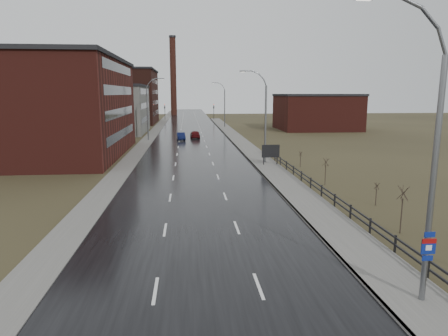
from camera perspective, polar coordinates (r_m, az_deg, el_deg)
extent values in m
cube|color=black|center=(72.97, -4.61, 3.83)|extent=(14.00, 300.00, 0.06)
cube|color=#595651|center=(49.12, 5.84, 0.58)|extent=(3.20, 180.00, 0.18)
cube|color=slate|center=(48.85, 4.09, 0.55)|extent=(0.16, 180.00, 0.18)
cube|color=#595651|center=(73.34, -11.05, 3.72)|extent=(2.40, 260.00, 0.12)
cube|color=#471914|center=(60.95, -24.86, 7.66)|extent=(22.00, 28.00, 13.00)
cube|color=black|center=(61.09, -25.36, 13.98)|extent=(22.44, 28.56, 0.50)
cube|color=black|center=(58.47, -14.37, 4.78)|extent=(0.06, 22.40, 1.20)
cube|color=black|center=(58.26, -14.51, 7.72)|extent=(0.06, 22.40, 1.20)
cube|color=black|center=(58.20, -14.65, 10.67)|extent=(0.06, 22.40, 1.20)
cube|color=black|center=(58.30, -14.79, 13.61)|extent=(0.06, 22.40, 1.20)
cube|color=slate|center=(92.16, -16.18, 7.95)|extent=(16.00, 20.00, 10.00)
cube|color=black|center=(92.10, -16.35, 11.21)|extent=(16.32, 20.40, 0.50)
cube|color=black|center=(91.10, -11.14, 6.88)|extent=(0.06, 16.00, 1.20)
cube|color=black|center=(90.97, -11.21, 8.77)|extent=(0.06, 16.00, 1.20)
cube|color=black|center=(90.93, -11.28, 10.66)|extent=(0.06, 16.00, 1.20)
cube|color=#331611|center=(122.50, -15.93, 9.69)|extent=(26.00, 24.00, 15.00)
cube|color=black|center=(122.68, -16.12, 13.31)|extent=(26.52, 24.48, 0.50)
cube|color=black|center=(120.95, -9.72, 7.80)|extent=(0.06, 19.20, 1.20)
cube|color=black|center=(120.84, -9.76, 9.22)|extent=(0.06, 19.20, 1.20)
cube|color=black|center=(120.82, -9.81, 10.64)|extent=(0.06, 19.20, 1.20)
cube|color=black|center=(120.86, -9.85, 12.06)|extent=(0.06, 19.20, 1.20)
cube|color=#471914|center=(99.55, 13.07, 7.69)|extent=(18.00, 16.00, 8.00)
cube|color=black|center=(99.44, 13.17, 10.13)|extent=(18.36, 16.32, 0.50)
cylinder|color=#331611|center=(162.67, -7.27, 12.78)|extent=(2.40, 2.40, 30.00)
cylinder|color=black|center=(163.99, -7.40, 18.12)|extent=(2.70, 2.70, 0.80)
cylinder|color=slate|center=(17.71, 27.65, -2.33)|extent=(0.24, 0.24, 10.00)
cylinder|color=slate|center=(17.34, 28.70, 15.54)|extent=(0.57, 0.14, 1.12)
cylinder|color=slate|center=(17.16, 27.36, 18.47)|extent=(0.91, 0.14, 0.91)
cylinder|color=slate|center=(16.85, 25.02, 20.71)|extent=(1.12, 0.14, 0.57)
cube|color=silver|center=(16.11, 19.36, 21.75)|extent=(0.50, 0.20, 0.04)
cube|color=navy|center=(18.11, 27.32, -8.44)|extent=(0.45, 0.04, 0.22)
cube|color=navy|center=(18.27, 27.19, -9.93)|extent=(0.60, 0.04, 0.65)
cube|color=maroon|center=(18.19, 27.27, -9.26)|extent=(0.60, 0.04, 0.20)
cube|color=navy|center=(18.44, 27.05, -11.39)|extent=(0.45, 0.04, 0.22)
cube|color=silver|center=(18.27, 27.21, -10.10)|extent=(0.26, 0.02, 0.22)
cylinder|color=slate|center=(49.55, 5.94, 6.10)|extent=(0.24, 0.24, 9.50)
cylinder|color=slate|center=(49.38, 5.87, 12.07)|extent=(0.51, 0.14, 0.98)
cylinder|color=slate|center=(49.32, 5.32, 12.91)|extent=(0.81, 0.14, 0.81)
cylinder|color=slate|center=(49.22, 4.49, 13.48)|extent=(0.98, 0.14, 0.51)
cylinder|color=slate|center=(49.09, 3.50, 13.70)|extent=(1.01, 0.14, 0.14)
cube|color=slate|center=(48.99, 2.68, 13.65)|extent=(0.70, 0.28, 0.18)
cube|color=silver|center=(48.99, 2.68, 13.54)|extent=(0.50, 0.20, 0.04)
cylinder|color=slate|center=(74.91, -10.87, 7.47)|extent=(0.24, 0.24, 9.50)
cylinder|color=slate|center=(74.81, -10.88, 11.42)|extent=(0.51, 0.14, 0.98)
cylinder|color=slate|center=(74.78, -10.53, 11.98)|extent=(0.81, 0.14, 0.81)
cylinder|color=slate|center=(74.73, -9.98, 12.36)|extent=(0.98, 0.14, 0.51)
cylinder|color=slate|center=(74.68, -9.33, 12.51)|extent=(1.01, 0.14, 0.14)
cube|color=slate|center=(74.63, -8.79, 12.49)|extent=(0.70, 0.28, 0.18)
cube|color=silver|center=(74.63, -8.78, 12.41)|extent=(0.50, 0.20, 0.04)
cylinder|color=slate|center=(102.98, 0.09, 8.46)|extent=(0.24, 0.24, 9.50)
cylinder|color=slate|center=(102.90, 0.00, 11.33)|extent=(0.51, 0.14, 0.98)
cylinder|color=slate|center=(102.87, -0.27, 11.73)|extent=(0.81, 0.14, 0.81)
cylinder|color=slate|center=(102.82, -0.68, 11.99)|extent=(0.98, 0.14, 0.51)
cylinder|color=slate|center=(102.76, -1.16, 12.09)|extent=(1.01, 0.14, 0.14)
cube|color=slate|center=(102.71, -1.55, 12.06)|extent=(0.70, 0.28, 0.18)
cube|color=silver|center=(102.71, -1.55, 12.00)|extent=(0.50, 0.20, 0.04)
cube|color=black|center=(21.41, 27.13, -12.69)|extent=(0.10, 0.10, 1.10)
cube|color=black|center=(23.79, 23.25, -10.05)|extent=(0.10, 0.10, 1.10)
cube|color=black|center=(26.30, 20.15, -7.88)|extent=(0.10, 0.10, 1.10)
cube|color=black|center=(28.91, 17.62, -6.07)|extent=(0.10, 0.10, 1.10)
cube|color=black|center=(31.58, 15.52, -4.55)|extent=(0.10, 0.10, 1.10)
cube|color=black|center=(34.31, 13.77, -3.27)|extent=(0.10, 0.10, 1.10)
cube|color=black|center=(37.08, 12.27, -2.17)|extent=(0.10, 0.10, 1.10)
cube|color=black|center=(39.88, 10.99, -1.23)|extent=(0.10, 0.10, 1.10)
cube|color=black|center=(42.71, 9.88, -0.41)|extent=(0.10, 0.10, 1.10)
cube|color=black|center=(45.57, 8.91, 0.31)|extent=(0.10, 0.10, 1.10)
cube|color=black|center=(48.44, 8.05, 0.94)|extent=(0.10, 0.10, 1.10)
cube|color=black|center=(51.32, 7.28, 1.50)|extent=(0.10, 0.10, 1.10)
cube|color=black|center=(54.22, 6.60, 2.00)|extent=(0.10, 0.10, 1.10)
cube|color=black|center=(57.13, 5.99, 2.45)|extent=(0.10, 0.10, 1.10)
cube|color=black|center=(33.76, 14.07, -2.81)|extent=(0.08, 53.00, 0.10)
cube|color=black|center=(33.85, 14.04, -3.47)|extent=(0.08, 53.00, 0.10)
cylinder|color=#382D23|center=(27.21, 24.00, -6.29)|extent=(0.08, 0.08, 2.24)
cylinder|color=#382D23|center=(26.87, 24.33, -3.30)|extent=(0.04, 0.75, 0.88)
cylinder|color=#382D23|center=(26.89, 24.22, -3.28)|extent=(0.71, 0.28, 0.89)
cylinder|color=#382D23|center=(26.85, 24.13, -3.29)|extent=(0.42, 0.63, 0.90)
cylinder|color=#382D23|center=(26.80, 24.19, -3.32)|extent=(0.42, 0.63, 0.90)
cylinder|color=#382D23|center=(26.81, 24.31, -3.33)|extent=(0.71, 0.28, 0.89)
cylinder|color=#382D23|center=(33.24, 20.90, -3.90)|extent=(0.08, 0.08, 1.34)
cylinder|color=#382D23|center=(33.07, 21.08, -2.43)|extent=(0.04, 0.46, 0.54)
cylinder|color=#382D23|center=(33.09, 20.99, -2.41)|extent=(0.44, 0.18, 0.54)
cylinder|color=#382D23|center=(33.05, 20.91, -2.42)|extent=(0.27, 0.39, 0.55)
cylinder|color=#382D23|center=(33.00, 20.96, -2.45)|extent=(0.27, 0.39, 0.55)
cylinder|color=#382D23|center=(33.01, 21.06, -2.45)|extent=(0.44, 0.18, 0.54)
cylinder|color=#382D23|center=(39.24, 14.28, -0.96)|extent=(0.08, 0.08, 1.91)
cylinder|color=#382D23|center=(39.03, 14.43, 0.82)|extent=(0.04, 0.64, 0.75)
cylinder|color=#382D23|center=(39.07, 14.36, 0.84)|extent=(0.61, 0.24, 0.76)
cylinder|color=#382D23|center=(39.03, 14.29, 0.83)|extent=(0.36, 0.54, 0.77)
cylinder|color=#382D23|center=(38.98, 14.32, 0.82)|extent=(0.36, 0.54, 0.77)
cylinder|color=#382D23|center=(38.98, 14.41, 0.81)|extent=(0.61, 0.24, 0.76)
cylinder|color=#382D23|center=(48.14, 10.85, 0.95)|extent=(0.08, 0.08, 1.36)
cylinder|color=#382D23|center=(48.02, 10.95, 1.99)|extent=(0.04, 0.47, 0.54)
cylinder|color=#382D23|center=(48.05, 10.89, 2.00)|extent=(0.44, 0.18, 0.55)
cylinder|color=#382D23|center=(48.02, 10.83, 2.00)|extent=(0.27, 0.40, 0.56)
cylinder|color=#382D23|center=(47.96, 10.85, 1.99)|extent=(0.27, 0.40, 0.56)
cylinder|color=#382D23|center=(47.96, 10.92, 1.98)|extent=(0.44, 0.18, 0.55)
cube|color=black|center=(48.07, 5.68, 1.34)|extent=(0.10, 0.10, 1.80)
cube|color=black|center=(48.40, 7.59, 1.36)|extent=(0.10, 0.10, 1.80)
cube|color=silver|center=(48.04, 6.67, 2.42)|extent=(2.05, 0.08, 1.44)
cube|color=black|center=(47.99, 6.69, 2.41)|extent=(2.15, 0.04, 1.54)
cylinder|color=black|center=(132.79, -8.44, 7.90)|extent=(0.16, 0.16, 5.20)
imported|color=black|center=(132.71, -8.47, 8.83)|extent=(0.58, 2.73, 1.10)
sphere|color=#FF190C|center=(132.56, -8.47, 8.96)|extent=(0.18, 0.18, 0.18)
cylinder|color=black|center=(132.89, -1.47, 8.01)|extent=(0.16, 0.16, 5.20)
imported|color=black|center=(132.81, -1.48, 8.94)|extent=(0.58, 2.73, 1.10)
sphere|color=#FF190C|center=(132.65, -1.47, 9.07)|extent=(0.18, 0.18, 0.18)
imported|color=#0B1137|center=(75.04, -6.17, 4.49)|extent=(1.80, 4.27, 1.37)
imported|color=#510D0F|center=(77.93, -4.15, 4.80)|extent=(1.97, 4.47, 1.50)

